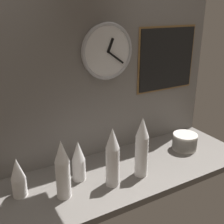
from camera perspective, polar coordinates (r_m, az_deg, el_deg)
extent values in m
cube|color=slate|center=(1.71, 2.35, -12.12)|extent=(1.60, 0.56, 0.04)
cube|color=slate|center=(1.71, -2.15, 7.84)|extent=(1.60, 0.03, 1.05)
cone|color=white|center=(1.63, 5.91, -10.80)|extent=(0.08, 0.08, 0.12)
cone|color=white|center=(1.62, 5.94, -10.20)|extent=(0.08, 0.08, 0.12)
cone|color=white|center=(1.61, 5.97, -9.60)|extent=(0.08, 0.08, 0.12)
cone|color=white|center=(1.60, 5.99, -8.99)|extent=(0.08, 0.08, 0.12)
cone|color=white|center=(1.59, 6.02, -8.37)|extent=(0.08, 0.08, 0.12)
cone|color=white|center=(1.58, 6.05, -7.75)|extent=(0.08, 0.08, 0.12)
cone|color=white|center=(1.57, 6.08, -7.11)|extent=(0.08, 0.08, 0.12)
cone|color=white|center=(1.56, 6.10, -6.47)|extent=(0.08, 0.08, 0.12)
cone|color=white|center=(1.55, 6.13, -5.82)|extent=(0.08, 0.08, 0.12)
cone|color=white|center=(1.54, 6.16, -5.17)|extent=(0.08, 0.08, 0.12)
cone|color=white|center=(1.53, 6.19, -4.50)|extent=(0.08, 0.08, 0.12)
cone|color=white|center=(1.53, 6.22, -3.83)|extent=(0.08, 0.08, 0.12)
cone|color=white|center=(1.52, 6.25, -3.15)|extent=(0.08, 0.08, 0.12)
cone|color=white|center=(1.59, -6.72, -11.61)|extent=(0.08, 0.08, 0.12)
cone|color=white|center=(1.58, -6.75, -11.00)|extent=(0.08, 0.08, 0.12)
cone|color=white|center=(1.57, -6.78, -10.39)|extent=(0.08, 0.08, 0.12)
cone|color=white|center=(1.56, -6.81, -9.77)|extent=(0.08, 0.08, 0.12)
cone|color=white|center=(1.55, -6.84, -9.14)|extent=(0.08, 0.08, 0.12)
cone|color=white|center=(1.54, -6.88, -8.51)|extent=(0.08, 0.08, 0.12)
cone|color=white|center=(1.53, -6.91, -7.87)|extent=(0.08, 0.08, 0.12)
cone|color=white|center=(1.48, -9.77, -14.65)|extent=(0.08, 0.08, 0.12)
cone|color=white|center=(1.47, -9.82, -14.03)|extent=(0.08, 0.08, 0.12)
cone|color=white|center=(1.46, -9.86, -13.39)|extent=(0.08, 0.08, 0.12)
cone|color=white|center=(1.45, -9.91, -12.74)|extent=(0.08, 0.08, 0.12)
cone|color=white|center=(1.44, -9.96, -12.08)|extent=(0.08, 0.08, 0.12)
cone|color=white|center=(1.43, -10.01, -11.41)|extent=(0.08, 0.08, 0.12)
cone|color=white|center=(1.42, -10.06, -10.74)|extent=(0.08, 0.08, 0.12)
cone|color=white|center=(1.40, -10.12, -10.05)|extent=(0.08, 0.08, 0.12)
cone|color=white|center=(1.39, -10.17, -9.35)|extent=(0.08, 0.08, 0.12)
cone|color=white|center=(1.39, -10.22, -8.65)|extent=(0.08, 0.08, 0.12)
cone|color=white|center=(1.38, -10.27, -7.93)|extent=(0.08, 0.08, 0.12)
cone|color=white|center=(1.54, -18.31, -14.02)|extent=(0.08, 0.08, 0.12)
cone|color=white|center=(1.53, -18.40, -13.41)|extent=(0.08, 0.08, 0.12)
cone|color=white|center=(1.52, -18.48, -12.79)|extent=(0.08, 0.08, 0.12)
cone|color=white|center=(1.51, -18.57, -12.16)|extent=(0.08, 0.08, 0.12)
cone|color=white|center=(1.50, -18.66, -11.52)|extent=(0.08, 0.08, 0.12)
cone|color=white|center=(1.49, -18.75, -10.88)|extent=(0.08, 0.08, 0.12)
cone|color=white|center=(1.54, 0.10, -12.64)|extent=(0.08, 0.08, 0.12)
cone|color=white|center=(1.53, 0.10, -12.03)|extent=(0.08, 0.08, 0.12)
cone|color=white|center=(1.52, 0.10, -11.40)|extent=(0.08, 0.08, 0.12)
cone|color=white|center=(1.51, 0.10, -10.77)|extent=(0.08, 0.08, 0.12)
cone|color=white|center=(1.50, 0.10, -10.13)|extent=(0.08, 0.08, 0.12)
cone|color=white|center=(1.49, 0.10, -9.48)|extent=(0.08, 0.08, 0.12)
cone|color=white|center=(1.48, 0.10, -8.82)|extent=(0.08, 0.08, 0.12)
cone|color=white|center=(1.47, 0.10, -8.15)|extent=(0.08, 0.08, 0.12)
cone|color=white|center=(1.46, 0.10, -7.47)|extent=(0.08, 0.08, 0.12)
cone|color=white|center=(1.45, 0.10, -6.78)|extent=(0.08, 0.08, 0.12)
cone|color=white|center=(1.44, 0.10, -6.09)|extent=(0.08, 0.08, 0.12)
cone|color=white|center=(1.44, 0.11, -5.39)|extent=(0.08, 0.08, 0.12)
cylinder|color=beige|center=(1.97, 14.47, -6.71)|extent=(0.16, 0.16, 0.04)
cylinder|color=beige|center=(1.96, 14.51, -6.28)|extent=(0.16, 0.16, 0.04)
cylinder|color=beige|center=(1.95, 14.56, -5.84)|extent=(0.16, 0.16, 0.04)
cylinder|color=beige|center=(1.95, 14.60, -5.40)|extent=(0.16, 0.16, 0.04)
cylinder|color=beige|center=(1.94, 14.65, -4.96)|extent=(0.16, 0.16, 0.04)
torus|color=white|center=(1.93, 14.69, -4.58)|extent=(0.16, 0.16, 0.01)
cylinder|color=white|center=(1.67, -0.98, 12.19)|extent=(0.32, 0.02, 0.32)
torus|color=#B2B2B7|center=(1.66, -0.85, 12.16)|extent=(0.33, 0.02, 0.33)
cube|color=black|center=(1.66, -0.29, 13.45)|extent=(0.04, 0.01, 0.08)
cube|color=black|center=(1.69, 0.78, 11.02)|extent=(0.11, 0.01, 0.08)
cylinder|color=black|center=(1.66, -0.76, 12.13)|extent=(0.02, 0.01, 0.02)
cube|color=olive|center=(1.95, 11.02, 10.53)|extent=(0.46, 0.01, 0.43)
cube|color=black|center=(1.95, 11.10, 10.51)|extent=(0.44, 0.01, 0.41)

